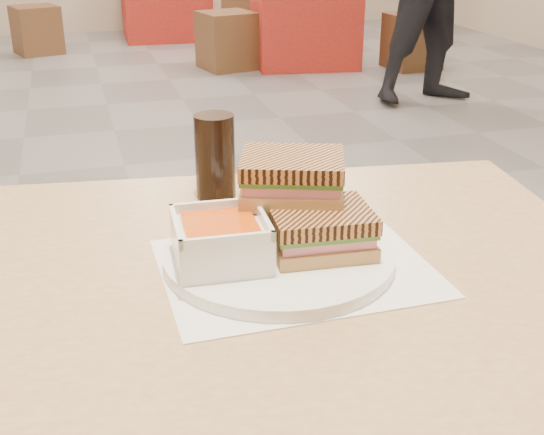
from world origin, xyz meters
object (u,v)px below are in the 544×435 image
object	(u,v)px
panini_lower	(320,230)
bg_table_2	(165,0)
bg_chair_1r	(412,41)
soup_bowl	(221,242)
main_table	(163,351)
bg_chair_1l	(227,41)
cola_glass	(215,157)
bg_table_1	(304,20)
bg_chair_2r	(244,20)
bg_chair_2l	(37,30)
plate	(279,256)

from	to	relation	value
panini_lower	bg_table_2	xyz separation A→B (m)	(0.70, 6.42, -0.43)
panini_lower	bg_chair_1r	bearing A→B (deg)	61.55
soup_bowl	main_table	bearing A→B (deg)	165.61
bg_chair_1l	cola_glass	bearing A→B (deg)	-102.83
bg_table_1	bg_chair_2r	size ratio (longest dim) A/B	1.93
panini_lower	bg_chair_1r	world-z (taller)	panini_lower
soup_bowl	cola_glass	distance (m)	0.26
bg_chair_1r	bg_table_2	bearing A→B (deg)	129.50
bg_chair_2l	main_table	bearing A→B (deg)	-86.89
bg_table_2	bg_chair_1l	size ratio (longest dim) A/B	1.78
main_table	bg_table_2	world-z (taller)	main_table
panini_lower	bg_chair_1r	xyz separation A→B (m)	(2.38, 4.39, -0.58)
plate	soup_bowl	distance (m)	0.08
plate	panini_lower	distance (m)	0.06
cola_glass	bg_table_2	size ratio (longest dim) A/B	0.16
main_table	cola_glass	bearing A→B (deg)	61.82
bg_chair_1l	bg_chair_2l	world-z (taller)	bg_chair_1l
soup_bowl	bg_chair_1l	world-z (taller)	soup_bowl
bg_chair_1l	bg_chair_2l	size ratio (longest dim) A/B	1.03
bg_chair_1l	bg_chair_1r	xyz separation A→B (m)	(1.43, -0.39, -0.01)
bg_table_2	bg_chair_2r	xyz separation A→B (m)	(0.64, -0.62, -0.14)
soup_bowl	bg_chair_1l	bearing A→B (deg)	77.30
soup_bowl	bg_chair_2r	distance (m)	6.01
bg_chair_1l	plate	bearing A→B (deg)	-101.84
panini_lower	plate	bearing A→B (deg)	167.65
bg_chair_2l	bg_chair_1r	bearing A→B (deg)	-27.27
panini_lower	bg_table_1	xyz separation A→B (m)	(1.60, 4.80, -0.44)
cola_glass	bg_chair_1l	size ratio (longest dim) A/B	0.28
bg_table_2	plate	bearing A→B (deg)	-96.64
cola_glass	bg_chair_1r	bearing A→B (deg)	59.23
panini_lower	bg_chair_2r	world-z (taller)	panini_lower
bg_table_1	bg_chair_1r	xyz separation A→B (m)	(0.78, -0.41, -0.14)
bg_table_1	bg_chair_2r	world-z (taller)	bg_table_1
main_table	panini_lower	xyz separation A→B (m)	(0.21, -0.02, 0.16)
bg_table_1	bg_chair_2l	xyz separation A→B (m)	(-2.12, 1.08, -0.15)
plate	bg_chair_1l	world-z (taller)	plate
bg_chair_1l	bg_chair_2r	distance (m)	1.09
soup_bowl	panini_lower	bearing A→B (deg)	-1.79
bg_chair_1r	bg_chair_2r	size ratio (longest dim) A/B	0.91
panini_lower	bg_chair_2l	world-z (taller)	panini_lower
main_table	cola_glass	distance (m)	0.32
bg_table_1	bg_table_2	size ratio (longest dim) A/B	1.07
cola_glass	bg_chair_2l	bearing A→B (deg)	94.52
main_table	plate	distance (m)	0.20
bg_table_2	panini_lower	bearing A→B (deg)	-96.18
bg_chair_2r	panini_lower	bearing A→B (deg)	-103.00
main_table	bg_chair_1r	xyz separation A→B (m)	(2.58, 4.36, -0.42)
bg_table_2	bg_chair_1r	xyz separation A→B (m)	(1.68, -2.04, -0.15)
bg_chair_2l	bg_chair_2r	xyz separation A→B (m)	(1.86, -0.08, 0.02)
main_table	bg_table_1	world-z (taller)	main_table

